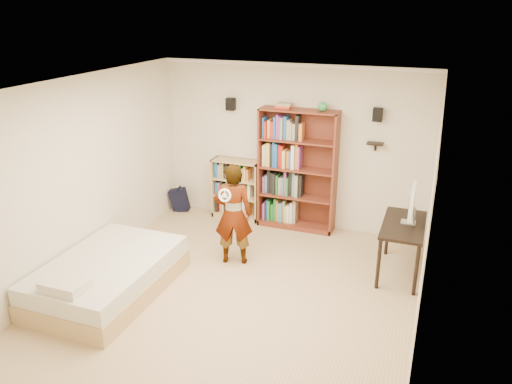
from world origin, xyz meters
TOP-DOWN VIEW (x-y plane):
  - ground at (0.00, 0.00)m, footprint 4.50×5.00m
  - room_shell at (0.00, 0.00)m, footprint 4.52×5.02m
  - crown_molding at (0.00, 0.00)m, footprint 4.50×5.00m
  - speaker_left at (-1.05, 2.40)m, footprint 0.14×0.12m
  - speaker_right at (1.35, 2.40)m, footprint 0.14×0.12m
  - wall_shelf at (1.35, 2.41)m, footprint 0.25×0.16m
  - tall_bookshelf at (0.15, 2.31)m, footprint 1.27×0.37m
  - low_bookshelf at (-0.94, 2.34)m, footprint 0.84×0.32m
  - computer_desk at (1.95, 1.32)m, footprint 0.56×1.12m
  - imac at (2.00, 1.36)m, footprint 0.13×0.53m
  - daybed at (-1.57, -0.53)m, footprint 1.31×2.02m
  - person at (-0.36, 0.82)m, footprint 0.63×0.51m
  - wii_wheel at (-0.36, 0.54)m, footprint 0.19×0.07m
  - navy_bag at (-2.04, 2.25)m, footprint 0.35×0.26m

SIDE VIEW (x-z plane):
  - ground at x=0.00m, z-range -0.01..0.01m
  - navy_bag at x=-2.04m, z-range 0.00..0.44m
  - daybed at x=-1.57m, z-range 0.00..0.60m
  - computer_desk at x=1.95m, z-range 0.00..0.76m
  - low_bookshelf at x=-0.94m, z-range 0.00..1.05m
  - person at x=-0.36m, z-range 0.00..1.50m
  - tall_bookshelf at x=0.15m, z-range 0.00..2.01m
  - imac at x=2.00m, z-range 0.76..1.29m
  - wii_wheel at x=-0.36m, z-range 1.05..1.24m
  - wall_shelf at x=1.35m, z-range 1.54..1.56m
  - room_shell at x=0.00m, z-range 0.41..3.12m
  - speaker_left at x=-1.05m, z-range 1.90..2.10m
  - speaker_right at x=1.35m, z-range 1.90..2.10m
  - crown_molding at x=0.00m, z-range 2.64..2.70m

